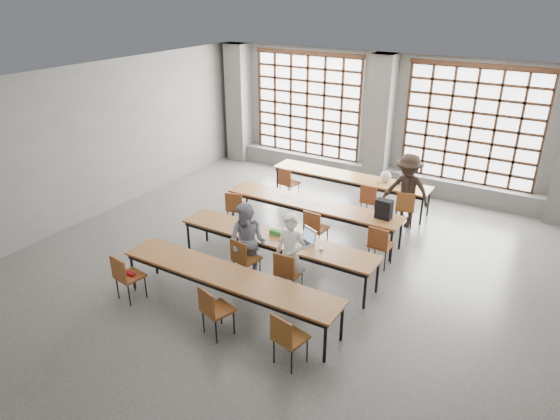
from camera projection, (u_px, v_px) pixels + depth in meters
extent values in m
plane|color=#494946|center=(276.00, 270.00, 9.67)|extent=(11.00, 11.00, 0.00)
plane|color=silver|center=(276.00, 87.00, 8.23)|extent=(11.00, 11.00, 0.00)
plane|color=#60605D|center=(383.00, 120.00, 13.25)|extent=(10.00, 0.00, 10.00)
plane|color=#60605D|center=(88.00, 144.00, 11.29)|extent=(0.00, 11.00, 11.00)
cube|color=#565654|center=(239.00, 104.00, 15.14)|extent=(0.60, 0.55, 3.50)
cube|color=#565654|center=(380.00, 123.00, 13.03)|extent=(0.60, 0.55, 3.50)
cube|color=white|center=(308.00, 105.00, 14.22)|extent=(3.20, 0.02, 2.80)
cube|color=black|center=(307.00, 106.00, 14.16)|extent=(3.20, 0.05, 2.80)
cube|color=black|center=(306.00, 155.00, 14.76)|extent=(3.32, 0.07, 0.10)
cube|color=black|center=(308.00, 53.00, 13.56)|extent=(3.32, 0.07, 0.10)
cube|color=white|center=(472.00, 126.00, 12.12)|extent=(3.20, 0.02, 2.80)
cube|color=black|center=(471.00, 127.00, 12.06)|extent=(3.20, 0.05, 2.80)
cube|color=black|center=(462.00, 183.00, 12.65)|extent=(3.32, 0.07, 0.10)
cube|color=black|center=(481.00, 65.00, 11.46)|extent=(3.32, 0.07, 0.10)
cube|color=#565654|center=(376.00, 176.00, 13.71)|extent=(9.80, 0.35, 0.50)
cube|color=brown|center=(350.00, 177.00, 12.32)|extent=(4.00, 0.70, 0.04)
cube|color=black|center=(350.00, 179.00, 12.35)|extent=(3.90, 0.64, 0.08)
cylinder|color=black|center=(277.00, 180.00, 13.14)|extent=(0.05, 0.05, 0.69)
cylinder|color=black|center=(288.00, 173.00, 13.60)|extent=(0.05, 0.05, 0.69)
cylinder|color=black|center=(421.00, 211.00, 11.35)|extent=(0.05, 0.05, 0.69)
cylinder|color=black|center=(429.00, 202.00, 11.80)|extent=(0.05, 0.05, 0.69)
cube|color=brown|center=(312.00, 204.00, 10.81)|extent=(4.00, 0.70, 0.04)
cube|color=black|center=(312.00, 206.00, 10.83)|extent=(3.90, 0.64, 0.08)
cylinder|color=black|center=(233.00, 205.00, 11.63)|extent=(0.05, 0.05, 0.69)
cylinder|color=black|center=(247.00, 197.00, 12.08)|extent=(0.05, 0.05, 0.69)
cylinder|color=black|center=(391.00, 246.00, 9.83)|extent=(0.05, 0.05, 0.69)
cylinder|color=black|center=(400.00, 234.00, 10.29)|extent=(0.05, 0.05, 0.69)
cube|color=brown|center=(276.00, 238.00, 9.34)|extent=(4.00, 0.70, 0.04)
cube|color=black|center=(276.00, 241.00, 9.37)|extent=(3.90, 0.64, 0.08)
cylinder|color=black|center=(188.00, 237.00, 10.16)|extent=(0.05, 0.05, 0.69)
cylinder|color=black|center=(206.00, 226.00, 10.62)|extent=(0.05, 0.05, 0.69)
cylinder|color=black|center=(365.00, 291.00, 8.37)|extent=(0.05, 0.05, 0.69)
cylinder|color=black|center=(377.00, 276.00, 8.82)|extent=(0.05, 0.05, 0.69)
cube|color=brown|center=(228.00, 276.00, 8.13)|extent=(4.00, 0.70, 0.04)
cube|color=black|center=(228.00, 279.00, 8.16)|extent=(3.90, 0.64, 0.08)
cylinder|color=black|center=(133.00, 271.00, 8.96)|extent=(0.05, 0.05, 0.69)
cylinder|color=black|center=(156.00, 257.00, 9.41)|extent=(0.05, 0.05, 0.69)
cylinder|color=black|center=(325.00, 343.00, 7.16)|extent=(0.05, 0.05, 0.69)
cylinder|color=black|center=(342.00, 322.00, 7.61)|extent=(0.05, 0.05, 0.69)
cube|color=brown|center=(289.00, 183.00, 12.65)|extent=(0.48, 0.48, 0.04)
cube|color=brown|center=(284.00, 177.00, 12.42)|extent=(0.40, 0.09, 0.40)
cylinder|color=black|center=(289.00, 191.00, 12.75)|extent=(0.02, 0.02, 0.45)
cube|color=brown|center=(371.00, 200.00, 11.63)|extent=(0.44, 0.44, 0.04)
cube|color=brown|center=(368.00, 194.00, 11.38)|extent=(0.40, 0.05, 0.40)
cylinder|color=black|center=(370.00, 209.00, 11.72)|extent=(0.02, 0.02, 0.45)
cube|color=brown|center=(405.00, 208.00, 11.25)|extent=(0.53, 0.53, 0.04)
cube|color=brown|center=(406.00, 202.00, 10.98)|extent=(0.39, 0.15, 0.40)
cylinder|color=black|center=(404.00, 217.00, 11.34)|extent=(0.02, 0.02, 0.45)
cube|color=brown|center=(237.00, 208.00, 11.23)|extent=(0.51, 0.51, 0.04)
cube|color=brown|center=(234.00, 202.00, 10.96)|extent=(0.39, 0.13, 0.40)
cylinder|color=black|center=(238.00, 217.00, 11.33)|extent=(0.02, 0.02, 0.45)
cube|color=brown|center=(316.00, 228.00, 10.30)|extent=(0.45, 0.45, 0.04)
cube|color=brown|center=(312.00, 222.00, 10.05)|extent=(0.40, 0.06, 0.40)
cylinder|color=black|center=(316.00, 238.00, 10.39)|extent=(0.02, 0.02, 0.45)
cube|color=brown|center=(381.00, 245.00, 9.64)|extent=(0.43, 0.43, 0.04)
cube|color=brown|center=(378.00, 238.00, 9.39)|extent=(0.40, 0.04, 0.40)
cylinder|color=black|center=(380.00, 255.00, 9.74)|extent=(0.02, 0.02, 0.45)
cube|color=brown|center=(247.00, 259.00, 9.16)|extent=(0.49, 0.49, 0.04)
cube|color=brown|center=(239.00, 252.00, 8.93)|extent=(0.40, 0.10, 0.40)
cylinder|color=black|center=(247.00, 269.00, 9.25)|extent=(0.02, 0.02, 0.45)
cube|color=brown|center=(289.00, 272.00, 8.74)|extent=(0.43, 0.43, 0.04)
cube|color=brown|center=(284.00, 266.00, 8.48)|extent=(0.40, 0.04, 0.40)
cylinder|color=black|center=(289.00, 283.00, 8.83)|extent=(0.02, 0.02, 0.45)
cube|color=brown|center=(130.00, 276.00, 8.61)|extent=(0.48, 0.48, 0.04)
cube|color=brown|center=(118.00, 269.00, 8.37)|extent=(0.40, 0.09, 0.40)
cylinder|color=black|center=(132.00, 287.00, 8.70)|extent=(0.02, 0.02, 0.45)
cube|color=brown|center=(218.00, 310.00, 7.72)|extent=(0.52, 0.52, 0.04)
cube|color=brown|center=(206.00, 302.00, 7.50)|extent=(0.39, 0.15, 0.40)
cylinder|color=black|center=(219.00, 322.00, 7.81)|extent=(0.02, 0.02, 0.45)
cube|color=brown|center=(291.00, 337.00, 7.11)|extent=(0.50, 0.50, 0.04)
cube|color=brown|center=(281.00, 331.00, 6.88)|extent=(0.40, 0.11, 0.40)
cylinder|color=black|center=(291.00, 350.00, 7.20)|extent=(0.02, 0.02, 0.45)
imported|color=white|center=(291.00, 255.00, 8.65)|extent=(0.58, 0.40, 1.53)
imported|color=#181D4A|center=(248.00, 242.00, 9.07)|extent=(0.82, 0.68, 1.52)
imported|color=black|center=(407.00, 191.00, 11.13)|extent=(1.16, 0.75, 1.70)
cube|color=#B4B4B9|center=(303.00, 243.00, 9.11)|extent=(0.44, 0.39, 0.02)
cube|color=black|center=(303.00, 242.00, 9.10)|extent=(0.35, 0.29, 0.00)
cube|color=#B4B4B9|center=(309.00, 235.00, 9.13)|extent=(0.36, 0.21, 0.26)
cube|color=#87B4EA|center=(309.00, 236.00, 9.14)|extent=(0.30, 0.17, 0.21)
cube|color=silver|center=(404.00, 185.00, 11.72)|extent=(0.39, 0.30, 0.02)
cube|color=black|center=(403.00, 185.00, 11.71)|extent=(0.32, 0.22, 0.00)
cube|color=silver|center=(407.00, 179.00, 11.77)|extent=(0.37, 0.11, 0.26)
cube|color=#93BAFD|center=(406.00, 180.00, 11.77)|extent=(0.31, 0.09, 0.21)
ellipsoid|color=silver|center=(321.00, 249.00, 8.86)|extent=(0.11, 0.08, 0.04)
cube|color=#2B7F29|center=(276.00, 233.00, 9.40)|extent=(0.25, 0.10, 0.09)
cube|color=black|center=(282.00, 241.00, 9.17)|extent=(0.14, 0.10, 0.01)
cube|color=white|center=(289.00, 196.00, 11.12)|extent=(0.34, 0.27, 0.00)
cube|color=white|center=(299.00, 201.00, 10.90)|extent=(0.33, 0.26, 0.00)
cube|color=white|center=(316.00, 204.00, 10.75)|extent=(0.34, 0.28, 0.00)
cube|color=black|center=(384.00, 209.00, 10.01)|extent=(0.33, 0.22, 0.40)
ellipsoid|color=silver|center=(386.00, 177.00, 11.87)|extent=(0.28, 0.24, 0.29)
cube|color=maroon|center=(130.00, 274.00, 8.59)|extent=(0.20, 0.08, 0.06)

